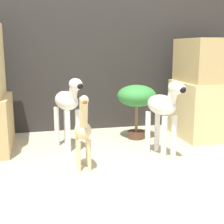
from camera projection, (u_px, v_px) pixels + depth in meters
name	position (u px, v px, depth m)	size (l,w,h in m)	color
ground_plane	(119.00, 171.00, 2.37)	(14.00, 14.00, 0.00)	#B2A88E
wall_back	(90.00, 30.00, 3.40)	(6.40, 0.08, 2.20)	#2D2B28
rock_pillar_right	(218.00, 90.00, 3.24)	(0.84, 0.63, 1.01)	#DBC184
zebra_right	(163.00, 109.00, 2.59)	(0.25, 0.45, 0.66)	white
zebra_left	(68.00, 104.00, 2.80)	(0.29, 0.45, 0.66)	white
giraffe_figurine	(83.00, 129.00, 2.33)	(0.14, 0.33, 0.59)	beige
potted_palm_front	(137.00, 98.00, 3.13)	(0.39, 0.39, 0.55)	#513323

